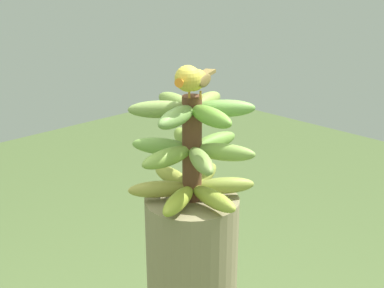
# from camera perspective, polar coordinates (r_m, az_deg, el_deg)

# --- Properties ---
(banana_bunch) EXTENTS (0.29, 0.30, 0.25)m
(banana_bunch) POSITION_cam_1_polar(r_m,az_deg,el_deg) (1.13, -0.00, -0.55)
(banana_bunch) COLOR brown
(banana_bunch) RESTS_ON banana_tree
(perched_bird) EXTENTS (0.18, 0.09, 0.08)m
(perched_bird) POSITION_cam_1_polar(r_m,az_deg,el_deg) (1.05, 0.00, 7.38)
(perched_bird) COLOR #C68933
(perched_bird) RESTS_ON banana_bunch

